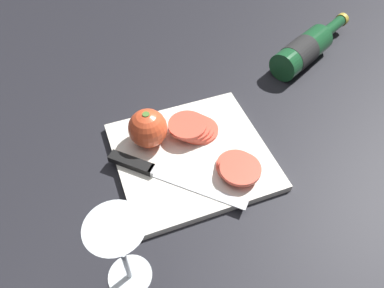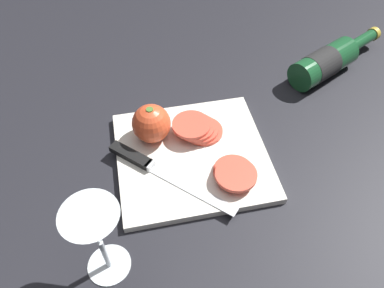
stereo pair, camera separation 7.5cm
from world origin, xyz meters
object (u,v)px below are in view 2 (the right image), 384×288
Objects in this scene: wine_bottle at (327,62)px; wine_glass at (96,232)px; knife at (143,162)px; whole_tomato at (151,124)px; tomato_slice_stack_near at (198,128)px; tomato_slice_stack_far at (235,173)px.

wine_bottle is 1.77× the size of wine_glass.
wine_bottle is at bearing 67.53° from knife.
wine_glass is 0.23m from knife.
wine_glass is 2.07× the size of whole_tomato.
knife is at bearing 66.63° from wine_glass.
whole_tomato is at bearing 174.57° from tomato_slice_stack_near.
knife is 2.25× the size of tomato_slice_stack_far.
knife is (0.08, 0.19, -0.10)m from wine_glass.
wine_glass is 0.76× the size of knife.
tomato_slice_stack_far reaches higher than knife.
tomato_slice_stack_near is 0.14m from tomato_slice_stack_far.
knife is 2.06× the size of tomato_slice_stack_near.
whole_tomato is 0.37× the size of knife.
tomato_slice_stack_near is (-0.36, -0.15, -0.00)m from wine_bottle.
tomato_slice_stack_near is (0.10, -0.01, -0.02)m from whole_tomato.
wine_glass is 0.34m from tomato_slice_stack_near.
tomato_slice_stack_near is at bearing -5.43° from whole_tomato.
tomato_slice_stack_far is (0.17, -0.07, 0.01)m from knife.
tomato_slice_stack_near is at bearing -157.28° from wine_bottle.
wine_glass reaches higher than knife.
wine_bottle reaches higher than knife.
whole_tomato is (-0.46, -0.14, 0.02)m from wine_bottle.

